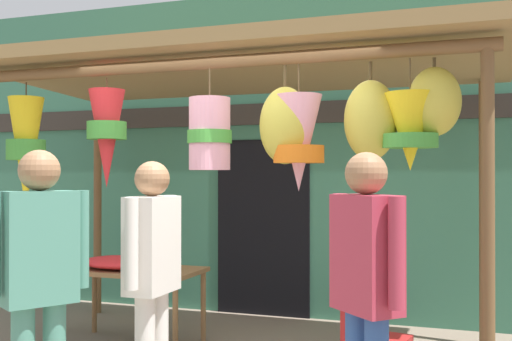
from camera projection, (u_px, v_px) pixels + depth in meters
shop_facade at (300, 153)px, 7.07m from camera, size 9.32×0.29×3.70m
market_stall_canopy at (239, 92)px, 5.41m from camera, size 4.72×2.23×2.70m
display_table at (132, 276)px, 5.82m from camera, size 1.31×0.68×0.72m
flower_heap_on_table at (122, 262)px, 5.80m from camera, size 0.77×0.54×0.11m
folding_chair at (367, 330)px, 4.36m from camera, size 0.46×0.46×0.84m
customer_foreground at (366, 280)px, 3.37m from camera, size 0.45×0.44×1.72m
shopper_by_bananas at (39, 273)px, 3.54m from camera, size 0.40×0.52×1.74m
passerby_at_right at (152, 267)px, 4.02m from camera, size 0.23×0.59×1.68m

